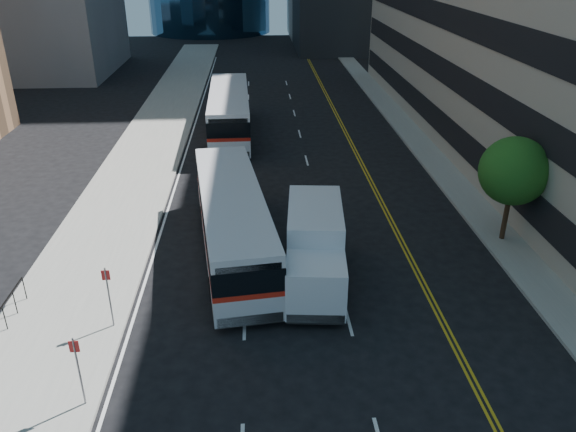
% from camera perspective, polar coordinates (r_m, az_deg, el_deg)
% --- Properties ---
extents(ground, '(160.00, 160.00, 0.00)m').
position_cam_1_polar(ground, '(20.49, 5.62, -13.82)').
color(ground, black).
rests_on(ground, ground).
extents(sidewalk_west, '(5.00, 90.00, 0.15)m').
position_cam_1_polar(sidewalk_west, '(43.27, -13.51, 7.56)').
color(sidewalk_west, gray).
rests_on(sidewalk_west, ground).
extents(sidewalk_east, '(2.00, 90.00, 0.15)m').
position_cam_1_polar(sidewalk_east, '(44.22, 12.46, 8.06)').
color(sidewalk_east, gray).
rests_on(sidewalk_east, ground).
extents(street_tree, '(3.20, 3.20, 5.10)m').
position_cam_1_polar(street_tree, '(28.02, 21.98, 4.24)').
color(street_tree, '#332114').
rests_on(street_tree, sidewalk_east).
extents(bus_front, '(4.25, 12.56, 3.18)m').
position_cam_1_polar(bus_front, '(25.72, -5.65, -0.42)').
color(bus_front, silver).
rests_on(bus_front, ground).
extents(bus_rear, '(3.19, 13.10, 3.36)m').
position_cam_1_polar(bus_rear, '(43.16, -5.97, 10.53)').
color(bus_rear, white).
rests_on(bus_rear, ground).
extents(box_truck, '(2.84, 6.79, 3.17)m').
position_cam_1_polar(box_truck, '(23.43, 2.76, -3.26)').
color(box_truck, silver).
rests_on(box_truck, ground).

